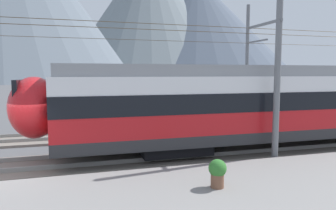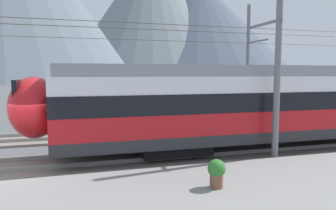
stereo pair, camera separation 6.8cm
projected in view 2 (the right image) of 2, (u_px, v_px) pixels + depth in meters
ground_plane at (10, 179)px, 10.42m from camera, size 400.00×400.00×0.00m
track_near at (16, 168)px, 11.48m from camera, size 120.00×3.00×0.28m
track_far at (35, 139)px, 16.43m from camera, size 120.00×3.00×0.28m
train_near_platform at (314, 101)px, 14.80m from camera, size 26.14×3.02×4.27m
catenary_mast_mid at (276, 57)px, 11.90m from camera, size 46.23×2.29×8.02m
catenary_mast_far_side at (249, 63)px, 21.71m from camera, size 46.23×2.52×8.23m
potted_plant_platform_edge at (217, 171)px, 8.65m from camera, size 0.50×0.50×0.80m
mountain_central_peak at (151, 14)px, 230.66m from camera, size 128.92×128.92×94.77m
mountain_right_ridge at (199, 29)px, 238.05m from camera, size 146.91×146.91×74.77m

